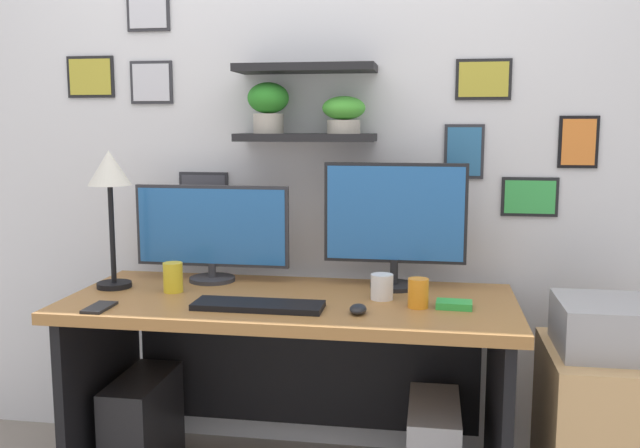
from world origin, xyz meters
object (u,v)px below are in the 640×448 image
Objects in this scene: computer_mouse at (358,309)px; keyboard at (258,305)px; desk_lamp at (110,181)px; monitor_right at (395,220)px; monitor_left at (212,231)px; cell_phone at (99,307)px; computer_tower_left at (143,430)px; desk at (294,350)px; water_cup at (173,277)px; drawer_cabinet at (609,439)px; scissors_tray at (454,305)px; printer at (616,327)px; coffee_mug at (382,287)px; pen_cup at (418,293)px.

keyboard is at bearing 178.23° from computer_mouse.
monitor_right is at bearing 9.26° from desk_lamp.
monitor_left is 4.39× the size of cell_phone.
computer_tower_left is (0.03, 0.25, -0.55)m from cell_phone.
water_cup is at bearing -174.95° from desk.
scissors_tray is at bearing -176.57° from drawer_cabinet.
printer is (1.80, -0.06, -0.46)m from desk_lamp.
coffee_mug is (1.02, -0.02, -0.36)m from desk_lamp.
water_cup is (-0.37, 0.17, 0.05)m from keyboard.
water_cup is at bearing 178.79° from drawer_cabinet.
drawer_cabinet is (0.53, 0.03, -0.45)m from scissors_tray.
water_cup reaches higher than computer_mouse.
monitor_left reaches higher than pen_cup.
scissors_tray is (0.25, -0.08, -0.03)m from coffee_mug.
monitor_left is 0.80m from computer_tower_left.
desk_lamp is at bearing 175.68° from scissors_tray.
monitor_right is 1.40× the size of printer.
desk_lamp is (-0.95, 0.21, 0.39)m from computer_mouse.
water_cup is (-0.09, -0.20, -0.14)m from monitor_left.
monitor_left is at bearing 170.88° from printer.
scissors_tray is at bearing 9.44° from keyboard.
pen_cup is at bearing 10.26° from cell_phone.
keyboard is at bearing 10.04° from cell_phone.
monitor_right is at bearing 13.23° from computer_tower_left.
coffee_mug is (0.06, 0.20, 0.03)m from computer_mouse.
pen_cup is 0.90m from water_cup.
water_cup is 1.55m from printer.
water_cup is (-0.90, 0.08, 0.01)m from pen_cup.
computer_mouse is 0.21m from coffee_mug.
desk is 11.40× the size of cell_phone.
desk is 1.13m from drawer_cabinet.
cell_phone is 0.37× the size of printer.
desk reaches higher than computer_tower_left.
water_cup is at bearing 178.79° from printer.
keyboard is at bearing -139.21° from monitor_right.
pen_cup reaches higher than printer.
coffee_mug is (0.40, 0.19, 0.04)m from keyboard.
drawer_cabinet is 1.48× the size of computer_tower_left.
monitor_left reaches higher than desk.
keyboard is 0.45m from coffee_mug.
keyboard reaches higher than desk.
water_cup reaches higher than coffee_mug.
computer_mouse is 0.75× the size of scissors_tray.
drawer_cabinet is (0.84, 0.15, -0.46)m from computer_mouse.
drawer_cabinet is at bearing 10.12° from computer_mouse.
pen_cup is at bearing -5.34° from desk_lamp.
computer_mouse is 0.34m from scissors_tray.
pen_cup is 0.66m from printer.
computer_mouse is at bearing -14.57° from water_cup.
drawer_cabinet is at bearing -9.12° from monitor_left.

